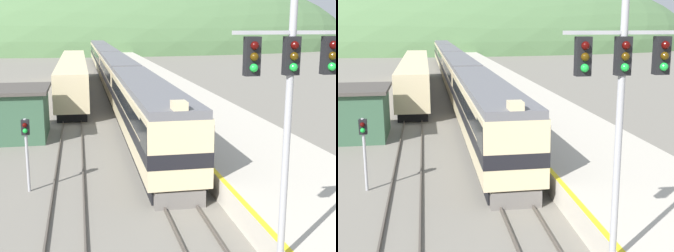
% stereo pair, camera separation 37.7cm
% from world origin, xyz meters
% --- Properties ---
extents(track_main, '(1.52, 180.00, 0.16)m').
position_xyz_m(track_main, '(0.00, 70.00, 0.08)').
color(track_main, '#4C443D').
rests_on(track_main, ground).
extents(track_siding, '(1.52, 180.00, 0.16)m').
position_xyz_m(track_siding, '(-4.86, 70.00, 0.08)').
color(track_siding, '#4C443D').
rests_on(track_siding, ground).
extents(platform, '(7.10, 140.00, 1.16)m').
position_xyz_m(platform, '(5.37, 50.00, 0.57)').
color(platform, '#BCB5A5').
rests_on(platform, ground).
extents(distant_hills, '(177.05, 79.67, 54.17)m').
position_xyz_m(distant_hills, '(0.00, 150.24, 0.00)').
color(distant_hills, '#517547').
rests_on(distant_hills, ground).
extents(express_train_lead_car, '(2.94, 21.49, 4.70)m').
position_xyz_m(express_train_lead_car, '(0.00, 24.35, 2.37)').
color(express_train_lead_car, black).
rests_on(express_train_lead_car, ground).
extents(carriage_second, '(2.93, 21.68, 4.34)m').
position_xyz_m(carriage_second, '(0.00, 47.05, 2.36)').
color(carriage_second, black).
rests_on(carriage_second, ground).
extents(carriage_third, '(2.93, 21.68, 4.34)m').
position_xyz_m(carriage_third, '(0.00, 69.61, 2.36)').
color(carriage_third, black).
rests_on(carriage_third, ground).
extents(carriage_fourth, '(2.93, 21.68, 4.34)m').
position_xyz_m(carriage_fourth, '(0.00, 92.18, 2.36)').
color(carriage_fourth, black).
rests_on(carriage_fourth, ground).
extents(siding_train, '(2.90, 35.84, 3.98)m').
position_xyz_m(siding_train, '(-4.86, 50.64, 2.05)').
color(siding_train, black).
rests_on(siding_train, ground).
extents(signal_mast_main, '(3.30, 0.42, 8.57)m').
position_xyz_m(signal_mast_main, '(1.45, 6.85, 5.92)').
color(signal_mast_main, '#9E9EA3').
rests_on(signal_mast_main, ground).
extents(signal_post_siding, '(0.36, 0.42, 3.57)m').
position_xyz_m(signal_post_siding, '(-6.70, 17.40, 2.57)').
color(signal_post_siding, '#9E9EA3').
rests_on(signal_post_siding, ground).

